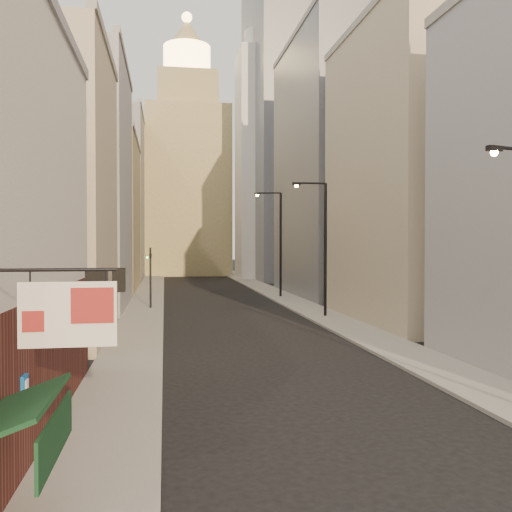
{
  "coord_description": "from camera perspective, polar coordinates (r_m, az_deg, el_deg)",
  "views": [
    {
      "loc": [
        -4.9,
        -6.88,
        5.34
      ],
      "look_at": [
        -0.14,
        22.76,
        4.67
      ],
      "focal_mm": 40.0,
      "sensor_mm": 36.0,
      "label": 1
    }
  ],
  "objects": [
    {
      "name": "left_bldg_tan",
      "position": [
        67.33,
        -15.2,
        3.92
      ],
      "size": [
        8.0,
        18.0,
        17.0
      ],
      "primitive_type": "cube",
      "color": "#908052",
      "rests_on": "ground"
    },
    {
      "name": "right_bldg_beige",
      "position": [
        40.83,
        15.54,
        7.78
      ],
      "size": [
        8.0,
        16.0,
        20.0
      ],
      "primitive_type": "cube",
      "color": "tan",
      "rests_on": "ground"
    },
    {
      "name": "traffic_light_left",
      "position": [
        46.6,
        -10.52,
        -0.86
      ],
      "size": [
        0.61,
        0.56,
        5.0
      ],
      "rotation": [
        0.0,
        0.0,
        3.52
      ],
      "color": "black",
      "rests_on": "ground"
    },
    {
      "name": "white_tower",
      "position": [
        87.19,
        0.83,
        10.03
      ],
      "size": [
        8.0,
        8.0,
        41.5
      ],
      "color": "silver",
      "rests_on": "ground"
    },
    {
      "name": "streetlamp_mid",
      "position": [
        41.04,
        6.62,
        1.53
      ],
      "size": [
        2.54,
        0.26,
        9.68
      ],
      "rotation": [
        0.0,
        0.0,
        0.0
      ],
      "color": "black",
      "rests_on": "ground"
    },
    {
      "name": "clock_tower",
      "position": [
        99.71,
        -6.89,
        8.35
      ],
      "size": [
        14.0,
        14.0,
        44.9
      ],
      "color": "#908052",
      "rests_on": "ground"
    },
    {
      "name": "highrise",
      "position": [
        90.23,
        6.01,
        14.29
      ],
      "size": [
        21.0,
        23.0,
        51.2
      ],
      "color": "gray",
      "rests_on": "ground"
    },
    {
      "name": "left_bldg_wingrid",
      "position": [
        87.42,
        -13.82,
        5.61
      ],
      "size": [
        8.0,
        20.0,
        24.0
      ],
      "primitive_type": "cube",
      "color": "gray",
      "rests_on": "ground"
    },
    {
      "name": "sidewalk_right",
      "position": [
        63.14,
        1.31,
        -3.51
      ],
      "size": [
        3.0,
        140.0,
        0.15
      ],
      "primitive_type": "cube",
      "color": "gray",
      "rests_on": "ground"
    },
    {
      "name": "streetlamp_far",
      "position": [
        55.69,
        2.2,
        1.85
      ],
      "size": [
        2.69,
        0.63,
        10.32
      ],
      "rotation": [
        0.0,
        0.0,
        -0.15
      ],
      "color": "black",
      "rests_on": "ground"
    },
    {
      "name": "sidewalk_left",
      "position": [
        62.12,
        -10.59,
        -3.61
      ],
      "size": [
        3.0,
        140.0,
        0.15
      ],
      "primitive_type": "cube",
      "color": "gray",
      "rests_on": "ground"
    },
    {
      "name": "left_bldg_beige",
      "position": [
        33.74,
        -21.35,
        5.71
      ],
      "size": [
        8.0,
        12.0,
        16.0
      ],
      "primitive_type": "cube",
      "color": "tan",
      "rests_on": "ground"
    },
    {
      "name": "left_bldg_grey",
      "position": [
        49.61,
        -17.43,
        6.61
      ],
      "size": [
        8.0,
        16.0,
        20.0
      ],
      "primitive_type": "cube",
      "color": "gray",
      "rests_on": "ground"
    },
    {
      "name": "right_bldg_wingrid",
      "position": [
        59.83,
        7.45,
        8.62
      ],
      "size": [
        8.0,
        20.0,
        26.0
      ],
      "primitive_type": "cube",
      "color": "gray",
      "rests_on": "ground"
    }
  ]
}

